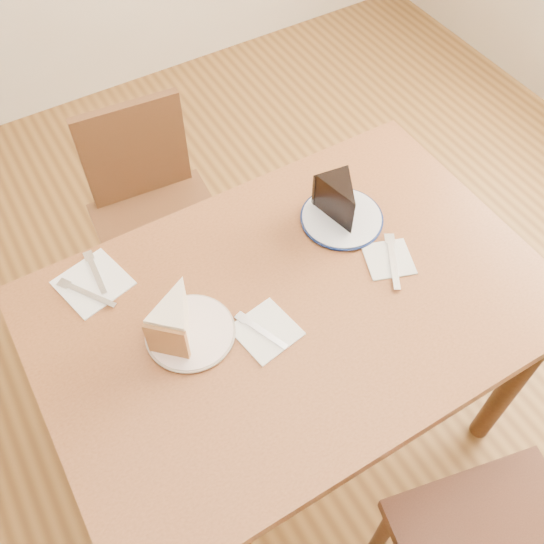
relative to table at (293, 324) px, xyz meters
The scene contains 14 objects.
ground 0.65m from the table, ahead, with size 4.00×4.00×0.00m, color #492E13.
table is the anchor object (origin of this frame).
chair_far 0.73m from the table, 97.84° to the left, with size 0.43×0.43×0.80m.
plate_cream 0.27m from the table, 169.20° to the left, with size 0.20×0.20×0.01m, color white.
plate_navy 0.31m from the table, 32.62° to the left, with size 0.21×0.21×0.01m, color white.
carrot_cake 0.32m from the table, 165.43° to the left, with size 0.09×0.13×0.10m, color beige, non-canonical shape.
chocolate_cake 0.33m from the table, 33.71° to the left, with size 0.09×0.13×0.10m, color black, non-canonical shape.
napkin_cream 0.14m from the table, 160.39° to the right, with size 0.13×0.13×0.00m, color white.
napkin_navy 0.29m from the table, ahead, with size 0.11×0.11×0.00m, color white.
napkin_spare 0.50m from the table, 142.86° to the left, with size 0.15×0.15×0.00m, color white.
fork_cream 0.15m from the table, 163.44° to the right, with size 0.01×0.14×0.00m, color silver.
knife_navy 0.29m from the table, ahead, with size 0.02×0.17×0.00m, color silver.
fork_spare 0.50m from the table, 139.65° to the left, with size 0.01×0.14×0.00m, color silver.
knife_spare 0.50m from the table, 146.89° to the left, with size 0.01×0.16×0.00m, color silver.
Camera 1 is at (-0.45, -0.65, 1.94)m, focal length 40.00 mm.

